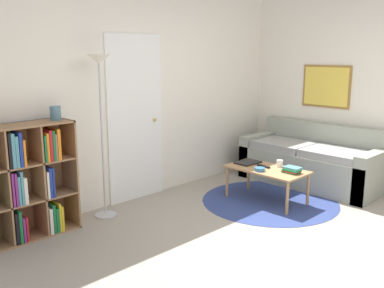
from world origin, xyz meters
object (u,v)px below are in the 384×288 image
at_px(bowl, 260,169).
at_px(cup, 280,163).
at_px(floor_lamp, 100,86).
at_px(couch, 313,162).
at_px(laptop, 248,162).
at_px(vase_on_shelf, 55,113).
at_px(bookshelf, 18,183).
at_px(coffee_table, 267,172).

height_order(bowl, cup, cup).
xyz_separation_m(floor_lamp, couch, (2.75, -0.99, -1.15)).
bearing_deg(laptop, vase_on_shelf, 162.34).
relative_size(bookshelf, floor_lamp, 0.64).
bearing_deg(coffee_table, bookshelf, 158.55).
height_order(couch, coffee_table, couch).
height_order(coffee_table, cup, cup).
bearing_deg(laptop, coffee_table, -96.23).
bearing_deg(cup, coffee_table, 160.64).
bearing_deg(vase_on_shelf, bookshelf, 179.91).
xyz_separation_m(bookshelf, cup, (2.79, -1.09, -0.11)).
bearing_deg(couch, bookshelf, 164.14).
bearing_deg(floor_lamp, vase_on_shelf, 173.34).
distance_m(floor_lamp, vase_on_shelf, 0.55).
relative_size(bowl, cup, 1.50).
distance_m(bookshelf, coffee_table, 2.81).
relative_size(floor_lamp, couch, 0.94).
xyz_separation_m(bowl, cup, (0.33, -0.05, 0.02)).
height_order(couch, cup, couch).
bearing_deg(floor_lamp, bowl, -32.44).
relative_size(couch, laptop, 5.95).
xyz_separation_m(coffee_table, cup, (0.18, -0.06, 0.08)).
distance_m(floor_lamp, laptop, 2.11).
relative_size(couch, cup, 22.30).
relative_size(bookshelf, coffee_table, 1.17).
distance_m(floor_lamp, bowl, 2.08).
xyz_separation_m(laptop, cup, (0.14, -0.38, 0.03)).
bearing_deg(couch, cup, -177.17).
bearing_deg(vase_on_shelf, bowl, -27.02).
bearing_deg(bowl, laptop, 59.57).
xyz_separation_m(bookshelf, coffee_table, (2.61, -1.03, -0.20)).
distance_m(couch, laptop, 1.09).
bearing_deg(floor_lamp, laptop, -20.59).
bearing_deg(floor_lamp, couch, -19.69).
height_order(cup, vase_on_shelf, vase_on_shelf).
xyz_separation_m(bookshelf, vase_on_shelf, (0.43, -0.00, 0.63)).
bearing_deg(cup, vase_on_shelf, 155.25).
distance_m(floor_lamp, coffee_table, 2.22).
relative_size(couch, vase_on_shelf, 13.33).
height_order(floor_lamp, coffee_table, floor_lamp).
bearing_deg(bookshelf, couch, -15.86).
bearing_deg(vase_on_shelf, laptop, -17.66).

